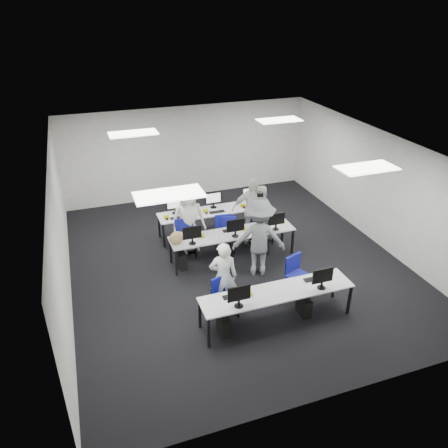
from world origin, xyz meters
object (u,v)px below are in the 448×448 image
object	(u,v)px
chair_0	(225,305)
student_0	(223,277)
chair_5	(184,238)
student_2	(188,219)
desk_mid	(233,235)
chair_7	(261,225)
chair_1	(298,283)
desk_front	(277,294)
photographer	(259,238)
chair_6	(228,234)
chair_3	(225,240)
chair_4	(261,230)
student_1	(259,214)
student_3	(252,210)
chair_2	(187,245)

from	to	relation	value
chair_0	student_0	size ratio (longest dim) A/B	0.54
chair_5	student_2	xyz separation A→B (m)	(0.12, -0.08, 0.60)
desk_mid	student_0	world-z (taller)	student_0
chair_7	student_0	bearing A→B (deg)	-124.54
chair_1	student_2	bearing A→B (deg)	103.83
desk_front	chair_0	xyz separation A→B (m)	(-0.95, 0.50, -0.40)
desk_mid	photographer	size ratio (longest dim) A/B	1.65
chair_5	chair_6	distance (m)	1.21
desk_mid	photographer	bearing A→B (deg)	-67.61
chair_3	chair_4	size ratio (longest dim) A/B	0.95
student_1	student_0	bearing A→B (deg)	32.53
student_0	student_3	xyz separation A→B (m)	(1.69, 2.54, 0.11)
photographer	desk_front	bearing A→B (deg)	98.20
student_3	desk_front	bearing A→B (deg)	-80.55
chair_6	photographer	bearing A→B (deg)	-66.21
chair_7	student_2	world-z (taller)	student_2
chair_5	student_2	bearing A→B (deg)	-23.57
chair_4	chair_1	bearing A→B (deg)	-99.97
chair_5	student_0	distance (m)	2.77
student_1	chair_5	bearing A→B (deg)	-27.34
chair_3	student_3	xyz separation A→B (m)	(0.85, 0.22, 0.62)
chair_5	chair_7	world-z (taller)	chair_5
desk_front	desk_mid	distance (m)	2.60
student_3	student_1	bearing A→B (deg)	1.86
chair_6	photographer	world-z (taller)	photographer
chair_0	chair_5	world-z (taller)	chair_5
chair_4	photographer	size ratio (longest dim) A/B	0.51
chair_2	chair_5	xyz separation A→B (m)	(-0.01, 0.30, 0.03)
student_0	photographer	xyz separation A→B (m)	(1.24, 1.02, 0.16)
chair_0	chair_4	world-z (taller)	chair_4
chair_3	student_3	distance (m)	1.08
chair_2	chair_7	world-z (taller)	chair_7
student_1	desk_mid	bearing A→B (deg)	11.97
chair_4	photographer	world-z (taller)	photographer
chair_0	chair_1	bearing A→B (deg)	-12.05
photographer	chair_2	bearing A→B (deg)	-25.64
chair_6	student_1	distance (m)	0.98
desk_mid	photographer	world-z (taller)	photographer
chair_6	desk_front	bearing A→B (deg)	-75.70
student_3	chair_0	bearing A→B (deg)	-99.01
student_2	chair_5	bearing A→B (deg)	142.79
desk_front	student_2	xyz separation A→B (m)	(-0.94, 3.38, 0.23)
desk_mid	chair_3	world-z (taller)	chair_3
desk_mid	chair_7	size ratio (longest dim) A/B	3.42
chair_7	student_3	distance (m)	0.77
desk_front	student_0	bearing A→B (deg)	140.52
chair_4	student_2	world-z (taller)	student_2
student_1	student_2	xyz separation A→B (m)	(-1.91, 0.16, 0.10)
student_2	photographer	world-z (taller)	photographer
chair_4	photographer	distance (m)	1.74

